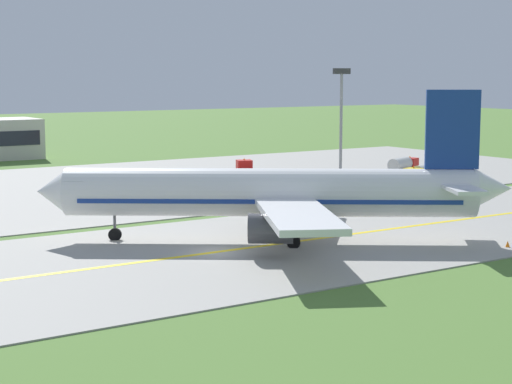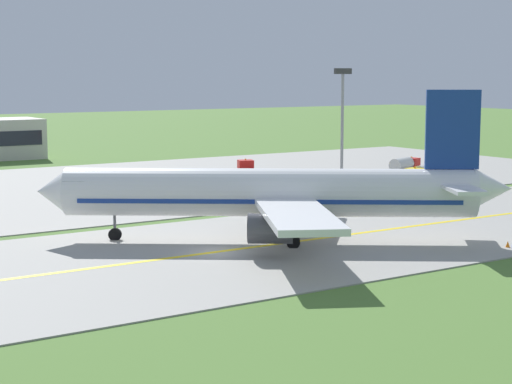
% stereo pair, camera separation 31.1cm
% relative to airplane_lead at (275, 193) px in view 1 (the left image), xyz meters
% --- Properties ---
extents(ground_plane, '(500.00, 500.00, 0.00)m').
position_rel_airplane_lead_xyz_m(ground_plane, '(-6.56, -1.23, -4.13)').
color(ground_plane, '#517A33').
extents(taxiway_strip, '(240.00, 28.00, 0.10)m').
position_rel_airplane_lead_xyz_m(taxiway_strip, '(-6.56, -1.23, -4.08)').
color(taxiway_strip, '#9E9B93').
rests_on(taxiway_strip, ground).
extents(apron_pad, '(140.00, 52.00, 0.10)m').
position_rel_airplane_lead_xyz_m(apron_pad, '(3.44, 40.77, -4.08)').
color(apron_pad, '#9E9B93').
rests_on(apron_pad, ground).
extents(taxiway_centreline, '(220.00, 0.60, 0.01)m').
position_rel_airplane_lead_xyz_m(taxiway_centreline, '(-6.56, -1.23, -4.03)').
color(taxiway_centreline, yellow).
rests_on(taxiway_centreline, taxiway_strip).
extents(airplane_lead, '(34.30, 28.80, 12.70)m').
position_rel_airplane_lead_xyz_m(airplane_lead, '(0.00, 0.00, 0.00)').
color(airplane_lead, white).
rests_on(airplane_lead, ground).
extents(service_truck_baggage, '(4.20, 6.71, 2.59)m').
position_rel_airplane_lead_xyz_m(service_truck_baggage, '(22.17, 38.58, -2.95)').
color(service_truck_baggage, red).
rests_on(service_truck_baggage, ground).
extents(service_truck_fuel, '(6.34, 4.05, 2.65)m').
position_rel_airplane_lead_xyz_m(service_truck_fuel, '(41.63, 28.75, -2.60)').
color(service_truck_fuel, red).
rests_on(service_truck_fuel, ground).
extents(service_truck_catering, '(6.33, 3.57, 2.65)m').
position_rel_airplane_lead_xyz_m(service_truck_catering, '(36.51, 19.85, -2.60)').
color(service_truck_catering, yellow).
rests_on(service_truck_catering, ground).
extents(apron_light_mast, '(2.40, 0.50, 14.70)m').
position_rel_airplane_lead_xyz_m(apron_light_mast, '(26.53, 23.89, 5.19)').
color(apron_light_mast, gray).
rests_on(apron_light_mast, ground).
extents(traffic_cone_near_edge, '(0.44, 0.44, 0.60)m').
position_rel_airplane_lead_xyz_m(traffic_cone_near_edge, '(14.16, -12.55, -3.83)').
color(traffic_cone_near_edge, orange).
rests_on(traffic_cone_near_edge, ground).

